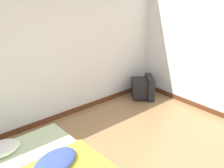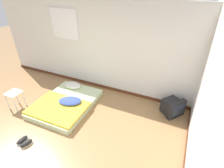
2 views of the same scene
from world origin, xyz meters
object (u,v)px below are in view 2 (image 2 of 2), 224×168
side_stool (14,96)px  sneaker_pair (24,142)px  mattress_bed (66,103)px  crt_tv (173,107)px

side_stool → sneaker_pair: (1.12, -0.81, -0.32)m
sneaker_pair → side_stool: bearing=144.3°
mattress_bed → crt_tv: crt_tv is taller
side_stool → crt_tv: bearing=21.0°
crt_tv → side_stool: bearing=-159.0°
crt_tv → sneaker_pair: crt_tv is taller
crt_tv → sneaker_pair: size_ratio=1.97×
crt_tv → sneaker_pair: bearing=-139.7°
side_stool → sneaker_pair: side_stool is taller
mattress_bed → side_stool: size_ratio=3.77×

